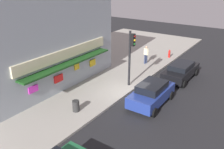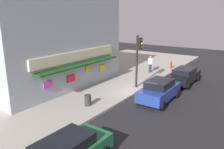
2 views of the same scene
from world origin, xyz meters
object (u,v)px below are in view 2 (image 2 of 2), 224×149
(parked_car_black, at_px, (184,75))
(parked_car_blue, at_px, (159,90))
(pedestrian, at_px, (150,63))
(trash_can, at_px, (88,100))
(fire_hydrant, at_px, (171,65))
(traffic_light, at_px, (138,54))

(parked_car_black, distance_m, parked_car_blue, 5.59)
(parked_car_black, xyz_separation_m, parked_car_blue, (-5.59, 0.14, 0.06))
(parked_car_blue, bearing_deg, pedestrian, 29.81)
(trash_can, distance_m, parked_car_black, 10.27)
(trash_can, bearing_deg, pedestrian, 2.51)
(parked_car_black, relative_size, parked_car_blue, 1.09)
(pedestrian, height_order, parked_car_black, pedestrian)
(fire_hydrant, xyz_separation_m, trash_can, (-14.28, 0.76, -0.04))
(trash_can, distance_m, parked_car_blue, 5.37)
(traffic_light, xyz_separation_m, parked_car_black, (4.02, -2.82, -2.30))
(parked_car_black, bearing_deg, parked_car_blue, 178.53)
(fire_hydrant, distance_m, trash_can, 14.30)
(parked_car_black, bearing_deg, traffic_light, 144.95)
(trash_can, bearing_deg, parked_car_black, -21.32)
(traffic_light, bearing_deg, parked_car_blue, -120.34)
(traffic_light, bearing_deg, fire_hydrant, 0.98)
(trash_can, distance_m, pedestrian, 11.13)
(trash_can, height_order, parked_car_black, parked_car_black)
(traffic_light, height_order, pedestrian, traffic_light)
(fire_hydrant, height_order, parked_car_black, parked_car_black)
(parked_car_black, bearing_deg, trash_can, 158.68)
(parked_car_black, bearing_deg, fire_hydrant, 32.21)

